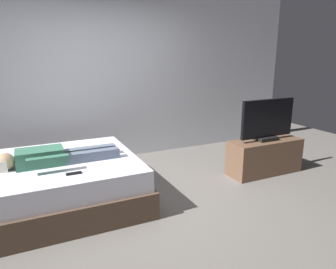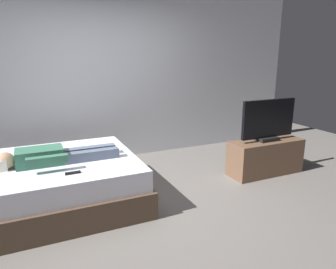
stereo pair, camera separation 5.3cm
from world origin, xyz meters
name	(u,v)px [view 1 (the left image)]	position (x,y,z in m)	size (l,w,h in m)	color
ground_plane	(146,210)	(0.00, 0.00, 0.00)	(10.00, 10.00, 0.00)	slate
back_wall	(123,73)	(0.40, 1.99, 1.40)	(6.40, 0.10, 2.80)	silver
bed	(52,185)	(-0.93, 0.54, 0.26)	(1.95, 1.60, 0.54)	brown
person	(53,157)	(-0.90, 0.45, 0.62)	(1.26, 0.46, 0.18)	#387056
remote	(74,173)	(-0.75, 0.04, 0.55)	(0.15, 0.04, 0.02)	black
tv_stand	(264,156)	(1.98, 0.31, 0.25)	(1.10, 0.40, 0.50)	brown
tv	(267,121)	(1.98, 0.31, 0.78)	(0.88, 0.20, 0.59)	black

